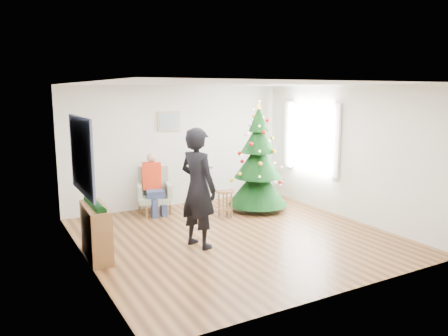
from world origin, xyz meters
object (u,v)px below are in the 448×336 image
stool (225,203)px  armchair (154,197)px  standing_man (198,188)px  christmas_tree (258,162)px  console (96,232)px

stool → armchair: armchair is taller
stool → standing_man: standing_man is taller
christmas_tree → console: bearing=-163.4°
christmas_tree → stool: bearing=-169.5°
standing_man → console: standing_man is taller
christmas_tree → console: size_ratio=2.26×
christmas_tree → armchair: christmas_tree is taller
christmas_tree → standing_man: 2.49m
christmas_tree → standing_man: bearing=-146.0°
console → stool: bearing=21.0°
standing_man → console: (-1.55, 0.31, -0.56)m
standing_man → console: bearing=59.4°
christmas_tree → console: (-3.61, -1.08, -0.62)m
stool → standing_man: (-1.18, -1.23, 0.68)m
armchair → standing_man: standing_man is taller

